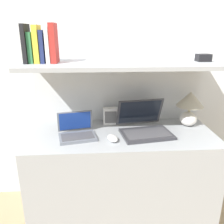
% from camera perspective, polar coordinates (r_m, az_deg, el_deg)
% --- Properties ---
extents(wall_back, '(6.00, 0.05, 2.40)m').
position_cam_1_polar(wall_back, '(2.00, 1.54, 11.70)').
color(wall_back, silver).
rests_on(wall_back, ground_plane).
extents(desk, '(1.39, 0.58, 0.72)m').
position_cam_1_polar(desk, '(1.96, 2.30, -14.89)').
color(desk, '#999EA3').
rests_on(desk, ground_plane).
extents(back_riser, '(1.39, 0.04, 1.21)m').
position_cam_1_polar(back_riser, '(2.11, 1.51, -4.62)').
color(back_riser, silver).
rests_on(back_riser, ground_plane).
extents(shelf, '(1.39, 0.52, 0.03)m').
position_cam_1_polar(shelf, '(1.71, 2.44, 11.45)').
color(shelf, '#999EA3').
rests_on(shelf, back_riser).
extents(table_lamp, '(0.21, 0.21, 0.28)m').
position_cam_1_polar(table_lamp, '(1.97, 18.22, 1.67)').
color(table_lamp, white).
rests_on(table_lamp, desk).
extents(laptop_large, '(0.41, 0.39, 0.24)m').
position_cam_1_polar(laptop_large, '(1.80, 7.77, -3.50)').
color(laptop_large, '#333338').
rests_on(laptop_large, desk).
extents(laptop_small, '(0.29, 0.26, 0.17)m').
position_cam_1_polar(laptop_small, '(1.74, -8.49, -4.76)').
color(laptop_small, slate).
rests_on(laptop_small, desk).
extents(computer_mouse, '(0.09, 0.13, 0.03)m').
position_cam_1_polar(computer_mouse, '(1.67, 0.14, -6.29)').
color(computer_mouse, white).
rests_on(computer_mouse, desk).
extents(router_box, '(0.12, 0.06, 0.14)m').
position_cam_1_polar(router_box, '(1.94, -0.35, -0.95)').
color(router_box, white).
rests_on(router_box, desk).
extents(book_black, '(0.03, 0.16, 0.25)m').
position_cam_1_polar(book_black, '(1.75, -19.92, 15.18)').
color(book_black, black).
rests_on(book_black, shelf).
extents(book_green, '(0.03, 0.12, 0.20)m').
position_cam_1_polar(book_green, '(1.75, -18.81, 14.45)').
color(book_green, '#2D7042').
rests_on(book_green, shelf).
extents(book_yellow, '(0.04, 0.14, 0.25)m').
position_cam_1_polar(book_yellow, '(1.74, -17.49, 15.29)').
color(book_yellow, gold).
rests_on(book_yellow, shelf).
extents(book_navy, '(0.03, 0.14, 0.21)m').
position_cam_1_polar(book_navy, '(1.73, -16.19, 14.87)').
color(book_navy, navy).
rests_on(book_navy, shelf).
extents(book_white, '(0.03, 0.14, 0.23)m').
position_cam_1_polar(book_white, '(1.72, -15.02, 15.26)').
color(book_white, silver).
rests_on(book_white, shelf).
extents(book_red, '(0.04, 0.15, 0.26)m').
position_cam_1_polar(book_red, '(1.71, -13.80, 15.78)').
color(book_red, '#A82823').
rests_on(book_red, shelf).
extents(shelf_gadget, '(0.10, 0.08, 0.05)m').
position_cam_1_polar(shelf_gadget, '(1.86, 21.12, 12.09)').
color(shelf_gadget, black).
rests_on(shelf_gadget, shelf).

